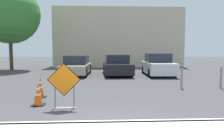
# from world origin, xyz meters

# --- Properties ---
(ground_plane) EXTENTS (96.00, 96.00, 0.00)m
(ground_plane) POSITION_xyz_m (0.00, 10.00, 0.00)
(ground_plane) COLOR #3D3D3F
(curb_lip) EXTENTS (23.17, 0.20, 0.14)m
(curb_lip) POSITION_xyz_m (0.00, 0.00, 0.07)
(curb_lip) COLOR beige
(curb_lip) RESTS_ON ground_plane
(road_closed_sign) EXTENTS (1.04, 0.20, 1.44)m
(road_closed_sign) POSITION_xyz_m (-1.51, 1.73, 0.79)
(road_closed_sign) COLOR black
(road_closed_sign) RESTS_ON ground_plane
(traffic_cone_nearest) EXTENTS (0.40, 0.40, 0.74)m
(traffic_cone_nearest) POSITION_xyz_m (-2.45, 2.20, 0.36)
(traffic_cone_nearest) COLOR black
(traffic_cone_nearest) RESTS_ON ground_plane
(traffic_cone_second) EXTENTS (0.39, 0.39, 0.81)m
(traffic_cone_second) POSITION_xyz_m (-2.71, 3.46, 0.39)
(traffic_cone_second) COLOR black
(traffic_cone_second) RESTS_ON ground_plane
(parked_car_nearest) EXTENTS (2.06, 4.55, 1.45)m
(parked_car_nearest) POSITION_xyz_m (-2.16, 11.29, 0.67)
(parked_car_nearest) COLOR #A39984
(parked_car_nearest) RESTS_ON ground_plane
(parked_car_second) EXTENTS (2.03, 4.72, 1.51)m
(parked_car_second) POSITION_xyz_m (0.86, 11.29, 0.70)
(parked_car_second) COLOR black
(parked_car_second) RESTS_ON ground_plane
(parked_car_third) EXTENTS (2.02, 4.44, 1.61)m
(parked_car_third) POSITION_xyz_m (3.88, 10.88, 0.73)
(parked_car_third) COLOR silver
(parked_car_third) RESTS_ON ground_plane
(bollard_nearest) EXTENTS (0.12, 0.12, 0.99)m
(bollard_nearest) POSITION_xyz_m (3.50, 5.10, 0.52)
(bollard_nearest) COLOR gray
(bollard_nearest) RESTS_ON ground_plane
(bollard_second) EXTENTS (0.12, 0.12, 1.10)m
(bollard_second) POSITION_xyz_m (5.44, 5.10, 0.58)
(bollard_second) COLOR gray
(bollard_second) RESTS_ON ground_plane
(building_facade_backdrop) EXTENTS (14.36, 5.00, 6.54)m
(building_facade_backdrop) POSITION_xyz_m (1.70, 21.08, 3.27)
(building_facade_backdrop) COLOR beige
(building_facade_backdrop) RESTS_ON ground_plane
(street_tree_behind_lot) EXTENTS (5.47, 5.47, 7.92)m
(street_tree_behind_lot) POSITION_xyz_m (-8.66, 15.69, 5.17)
(street_tree_behind_lot) COLOR #513823
(street_tree_behind_lot) RESTS_ON ground_plane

